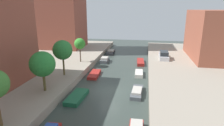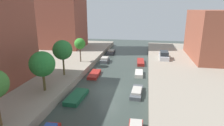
{
  "view_description": "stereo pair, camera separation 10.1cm",
  "coord_description": "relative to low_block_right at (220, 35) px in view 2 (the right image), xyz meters",
  "views": [
    {
      "loc": [
        4.32,
        -22.54,
        10.46
      ],
      "look_at": [
        -1.07,
        7.75,
        1.56
      ],
      "focal_mm": 30.69,
      "sensor_mm": 36.0,
      "label": 1
    },
    {
      "loc": [
        4.42,
        -22.52,
        10.46
      ],
      "look_at": [
        -1.07,
        7.75,
        1.56
      ],
      "focal_mm": 30.69,
      "sensor_mm": 36.0,
      "label": 2
    }
  ],
  "objects": [
    {
      "name": "moored_boat_right_2",
      "position": [
        -14.45,
        -16.86,
        -5.23
      ],
      "size": [
        1.51,
        4.17,
        0.7
      ],
      "color": "#4C5156",
      "rests_on": "ground_plane"
    },
    {
      "name": "street_tree_3",
      "position": [
        -25.19,
        -14.34,
        -0.82
      ],
      "size": [
        2.79,
        2.79,
        5.12
      ],
      "color": "brown",
      "rests_on": "quay_left"
    },
    {
      "name": "parked_car",
      "position": [
        -10.11,
        -2.08,
        -3.92
      ],
      "size": [
        1.77,
        4.79,
        1.46
      ],
      "color": "#B7B7BC",
      "rests_on": "quay_right"
    },
    {
      "name": "moored_boat_right_4",
      "position": [
        -14.49,
        -2.91,
        -5.23
      ],
      "size": [
        1.55,
        4.36,
        0.58
      ],
      "color": "maroon",
      "rests_on": "ground_plane"
    },
    {
      "name": "moored_boat_right_3",
      "position": [
        -14.5,
        -9.74,
        -5.24
      ],
      "size": [
        1.3,
        3.11,
        0.56
      ],
      "color": "beige",
      "rests_on": "ground_plane"
    },
    {
      "name": "moored_boat_left_5",
      "position": [
        -21.65,
        4.26,
        -5.15
      ],
      "size": [
        1.7,
        4.24,
        0.88
      ],
      "color": "#232328",
      "rests_on": "ground_plane"
    },
    {
      "name": "moored_boat_left_2",
      "position": [
        -21.43,
        -19.49,
        -5.27
      ],
      "size": [
        1.8,
        4.16,
        0.52
      ],
      "color": "#195638",
      "rests_on": "ground_plane"
    },
    {
      "name": "moored_boat_left_4",
      "position": [
        -21.57,
        -3.19,
        -5.09
      ],
      "size": [
        1.55,
        3.15,
        1.04
      ],
      "color": "#4C5156",
      "rests_on": "ground_plane"
    },
    {
      "name": "ground_plane",
      "position": [
        -18.0,
        -16.6,
        -5.52
      ],
      "size": [
        84.0,
        84.0,
        0.0
      ],
      "primitive_type": "plane",
      "color": "#333D38"
    },
    {
      "name": "moored_boat_left_3",
      "position": [
        -21.49,
        -11.28,
        -5.29
      ],
      "size": [
        1.64,
        4.19,
        0.47
      ],
      "color": "maroon",
      "rests_on": "ground_plane"
    },
    {
      "name": "street_tree_4",
      "position": [
        -25.19,
        -7.12,
        -1.22
      ],
      "size": [
        1.96,
        1.96,
        4.31
      ],
      "color": "brown",
      "rests_on": "quay_left"
    },
    {
      "name": "low_block_right",
      "position": [
        0.0,
        0.0,
        0.0
      ],
      "size": [
        10.0,
        14.2,
        9.05
      ],
      "primitive_type": "cube",
      "color": "brown",
      "rests_on": "quay_right"
    },
    {
      "name": "street_tree_2",
      "position": [
        -25.19,
        -19.9,
        -1.27
      ],
      "size": [
        2.94,
        2.94,
        4.74
      ],
      "color": "brown",
      "rests_on": "quay_left"
    },
    {
      "name": "quay_left",
      "position": [
        -33.0,
        -16.6,
        -5.02
      ],
      "size": [
        20.0,
        64.0,
        1.0
      ],
      "primitive_type": "cube",
      "color": "gray",
      "rests_on": "ground_plane"
    }
  ]
}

